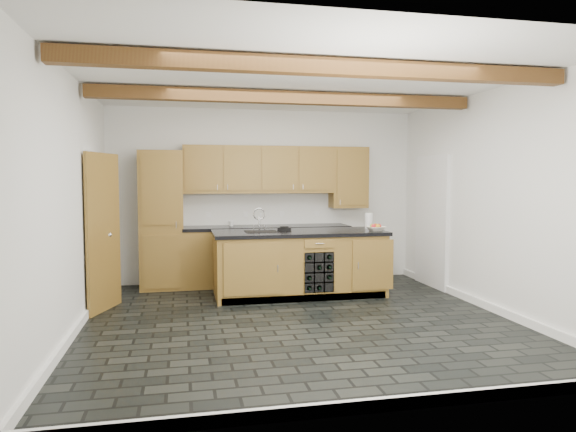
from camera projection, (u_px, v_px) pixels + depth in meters
The scene contains 10 objects.
ground at pixel (299, 320), 6.09m from camera, with size 5.00×5.00×0.00m, color black.
room_shell at pixel (283, 191), 6.49m from camera, with size 5.01×5.00×5.00m.
back_cabinetry at pixel (244, 223), 8.14m from camera, with size 3.65×0.62×2.20m.
island at pixel (300, 263), 7.38m from camera, with size 2.48×0.96×0.93m.
faucet at pixel (261, 229), 7.28m from camera, with size 0.45×0.40×0.34m.
kitchen_scale at pixel (284, 229), 7.43m from camera, with size 0.21×0.17×0.06m.
fruit_bowl at pixel (376, 229), 7.36m from camera, with size 0.27×0.27×0.07m, color white.
fruit_cluster at pixel (376, 226), 7.36m from camera, with size 0.16×0.17×0.07m.
paper_towel at pixel (369, 221), 7.74m from camera, with size 0.11×0.11×0.23m, color white.
mug at pixel (231, 223), 8.11m from camera, with size 0.09×0.09×0.09m, color white.
Camera 1 is at (-1.34, -5.84, 1.66)m, focal length 32.00 mm.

